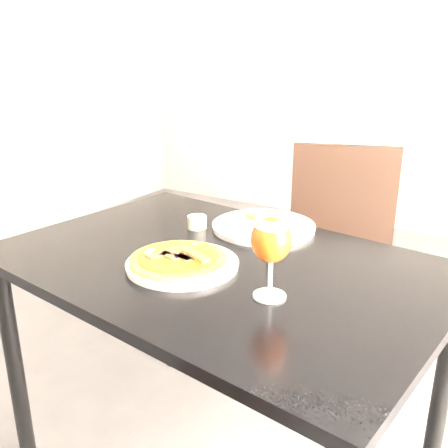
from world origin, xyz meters
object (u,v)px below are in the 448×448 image
Objects in this scene: dining_table at (217,289)px; beer_glass at (271,241)px; pizza at (179,259)px; chair_far at (339,258)px.

dining_table is 0.34m from beer_glass.
chair_far is at bearing 79.16° from pizza.
pizza is (-0.16, -0.82, 0.26)m from chair_far.
dining_table is at bearing 60.33° from pizza.
chair_far is 0.93m from beer_glass.
dining_table is 1.36× the size of chair_far.
dining_table is at bearing -117.13° from chair_far.
beer_glass reaches higher than chair_far.
pizza is at bearing -120.01° from chair_far.
beer_glass is (0.22, -0.12, 0.23)m from dining_table.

